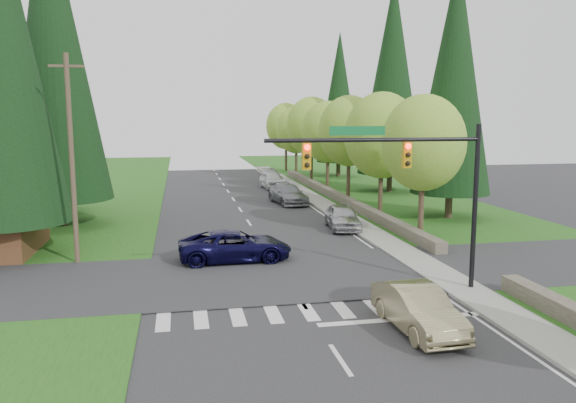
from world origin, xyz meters
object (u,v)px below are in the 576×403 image
object	(u,v)px
sedan_champagne	(418,309)
parked_car_d	(272,180)
suv_navy	(235,246)
parked_car_e	(271,176)
parked_car_a	(342,217)
parked_car_c	(284,188)
parked_car_b	(288,194)

from	to	relation	value
sedan_champagne	parked_car_d	bearing A→B (deg)	85.33
suv_navy	parked_car_e	world-z (taller)	suv_navy
sedan_champagne	parked_car_a	distance (m)	17.22
parked_car_a	parked_car_c	size ratio (longest dim) A/B	1.06
suv_navy	sedan_champagne	bearing A→B (deg)	-154.53
parked_car_c	parked_car_d	xyz separation A→B (m)	(-0.19, 5.69, 0.09)
parked_car_c	sedan_champagne	bearing A→B (deg)	-85.17
suv_navy	parked_car_a	distance (m)	10.12
parked_car_c	parked_car_a	bearing A→B (deg)	-79.06
suv_navy	parked_car_d	xyz separation A→B (m)	(6.40, 27.69, 0.04)
parked_car_a	parked_car_d	distance (m)	20.93
sedan_champagne	parked_car_e	size ratio (longest dim) A/B	0.97
suv_navy	parked_car_b	xyz separation A→B (m)	(6.11, 17.80, 0.01)
parked_car_b	parked_car_c	distance (m)	4.23
parked_car_d	suv_navy	bearing A→B (deg)	-106.76
parked_car_a	parked_car_b	bearing A→B (deg)	103.24
parked_car_a	parked_car_d	xyz separation A→B (m)	(-1.10, 20.90, 0.02)
parked_car_b	parked_car_d	size ratio (longest dim) A/B	1.14
sedan_champagne	parked_car_d	world-z (taller)	parked_car_d
sedan_champagne	parked_car_c	world-z (taller)	sedan_champagne
parked_car_a	parked_car_b	size ratio (longest dim) A/B	0.85
parked_car_c	parked_car_e	distance (m)	11.49
parked_car_a	parked_car_e	size ratio (longest dim) A/B	0.99
sedan_champagne	parked_car_b	world-z (taller)	parked_car_b
parked_car_b	parked_car_d	xyz separation A→B (m)	(0.30, 9.89, 0.03)
parked_car_c	parked_car_d	distance (m)	5.69
parked_car_b	parked_car_d	distance (m)	9.89
parked_car_d	parked_car_e	distance (m)	5.85
parked_car_e	parked_car_a	bearing A→B (deg)	-90.84
parked_car_d	parked_car_e	xyz separation A→B (m)	(0.88, 5.78, -0.13)
parked_car_d	parked_car_c	bearing A→B (deg)	-91.81
parked_car_d	parked_car_b	bearing A→B (deg)	-95.46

